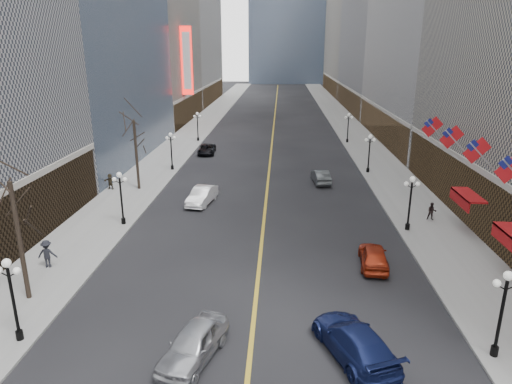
# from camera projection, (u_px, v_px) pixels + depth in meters

# --- Properties ---
(sidewalk_east) EXTENTS (6.00, 230.00, 0.15)m
(sidewalk_east) POSITION_uv_depth(u_px,v_px,m) (357.00, 138.00, 75.26)
(sidewalk_east) COLOR gray
(sidewalk_east) RESTS_ON ground
(sidewalk_west) EXTENTS (6.00, 230.00, 0.15)m
(sidewalk_west) POSITION_uv_depth(u_px,v_px,m) (189.00, 136.00, 76.70)
(sidewalk_west) COLOR gray
(sidewalk_west) RESTS_ON ground
(lane_line) EXTENTS (0.25, 200.00, 0.02)m
(lane_line) POSITION_uv_depth(u_px,v_px,m) (274.00, 127.00, 85.51)
(lane_line) COLOR gold
(lane_line) RESTS_ON ground
(bldg_east_c) EXTENTS (26.60, 40.60, 48.80)m
(bldg_east_c) POSITION_uv_depth(u_px,v_px,m) (411.00, 1.00, 101.38)
(bldg_east_c) COLOR #939396
(bldg_east_c) RESTS_ON ground
(streetlamp_east_0) EXTENTS (1.26, 0.44, 4.52)m
(streetlamp_east_0) POSITION_uv_depth(u_px,v_px,m) (503.00, 305.00, 21.23)
(streetlamp_east_0) COLOR black
(streetlamp_east_0) RESTS_ON sidewalk_east
(streetlamp_east_1) EXTENTS (1.26, 0.44, 4.52)m
(streetlamp_east_1) POSITION_uv_depth(u_px,v_px,m) (411.00, 198.00, 36.45)
(streetlamp_east_1) COLOR black
(streetlamp_east_1) RESTS_ON sidewalk_east
(streetlamp_east_2) EXTENTS (1.26, 0.44, 4.52)m
(streetlamp_east_2) POSITION_uv_depth(u_px,v_px,m) (369.00, 149.00, 53.58)
(streetlamp_east_2) COLOR black
(streetlamp_east_2) RESTS_ON sidewalk_east
(streetlamp_east_3) EXTENTS (1.26, 0.44, 4.52)m
(streetlamp_east_3) POSITION_uv_depth(u_px,v_px,m) (348.00, 125.00, 70.71)
(streetlamp_east_3) COLOR black
(streetlamp_east_3) RESTS_ON sidewalk_east
(streetlamp_west_0) EXTENTS (1.26, 0.44, 4.52)m
(streetlamp_west_0) POSITION_uv_depth(u_px,v_px,m) (12.00, 291.00, 22.44)
(streetlamp_west_0) COLOR black
(streetlamp_west_0) RESTS_ON sidewalk_west
(streetlamp_west_1) EXTENTS (1.26, 0.44, 4.52)m
(streetlamp_west_1) POSITION_uv_depth(u_px,v_px,m) (121.00, 193.00, 37.67)
(streetlamp_west_1) COLOR black
(streetlamp_west_1) RESTS_ON sidewalk_west
(streetlamp_west_2) EXTENTS (1.26, 0.44, 4.52)m
(streetlamp_west_2) POSITION_uv_depth(u_px,v_px,m) (171.00, 147.00, 54.79)
(streetlamp_west_2) COLOR black
(streetlamp_west_2) RESTS_ON sidewalk_west
(streetlamp_west_3) EXTENTS (1.26, 0.44, 4.52)m
(streetlamp_west_3) POSITION_uv_depth(u_px,v_px,m) (198.00, 123.00, 71.92)
(streetlamp_west_3) COLOR black
(streetlamp_west_3) RESTS_ON sidewalk_west
(flag_3) EXTENTS (2.87, 0.12, 2.87)m
(flag_3) POSITION_uv_depth(u_px,v_px,m) (479.00, 153.00, 32.09)
(flag_3) COLOR #B2B2B7
(flag_3) RESTS_ON ground
(flag_4) EXTENTS (2.87, 0.12, 2.87)m
(flag_4) POSITION_uv_depth(u_px,v_px,m) (454.00, 139.00, 36.84)
(flag_4) COLOR #B2B2B7
(flag_4) RESTS_ON ground
(flag_5) EXTENTS (2.87, 0.12, 2.87)m
(flag_5) POSITION_uv_depth(u_px,v_px,m) (434.00, 129.00, 41.60)
(flag_5) COLOR #B2B2B7
(flag_5) RESTS_ON ground
(awning_c) EXTENTS (1.40, 4.00, 0.93)m
(awning_c) POSITION_uv_depth(u_px,v_px,m) (466.00, 196.00, 36.18)
(awning_c) COLOR maroon
(awning_c) RESTS_ON ground
(theatre_marquee) EXTENTS (2.00, 0.55, 12.00)m
(theatre_marquee) POSITION_uv_depth(u_px,v_px,m) (187.00, 61.00, 82.69)
(theatre_marquee) COLOR red
(theatre_marquee) RESTS_ON ground
(tree_west_near) EXTENTS (3.60, 3.60, 7.92)m
(tree_west_near) POSITION_uv_depth(u_px,v_px,m) (13.00, 201.00, 25.32)
(tree_west_near) COLOR #2D231C
(tree_west_near) RESTS_ON sidewalk_west
(tree_west_far) EXTENTS (3.60, 3.60, 7.92)m
(tree_west_far) POSITION_uv_depth(u_px,v_px,m) (135.00, 131.00, 46.26)
(tree_west_far) COLOR #2D231C
(tree_west_far) RESTS_ON sidewalk_west
(car_nb_near) EXTENTS (3.36, 5.28, 1.67)m
(car_nb_near) POSITION_uv_depth(u_px,v_px,m) (193.00, 344.00, 21.81)
(car_nb_near) COLOR #A5A7AD
(car_nb_near) RESTS_ON ground
(car_nb_mid) EXTENTS (2.57, 5.13, 1.61)m
(car_nb_mid) POSITION_uv_depth(u_px,v_px,m) (202.00, 196.00, 43.67)
(car_nb_mid) COLOR white
(car_nb_mid) RESTS_ON ground
(car_nb_far) EXTENTS (2.49, 4.97, 1.35)m
(car_nb_far) POSITION_uv_depth(u_px,v_px,m) (207.00, 149.00, 64.08)
(car_nb_far) COLOR black
(car_nb_far) RESTS_ON ground
(car_sb_near) EXTENTS (4.32, 6.26, 1.68)m
(car_sb_near) POSITION_uv_depth(u_px,v_px,m) (354.00, 341.00, 21.99)
(car_sb_near) COLOR #151E4F
(car_sb_near) RESTS_ON ground
(car_sb_mid) EXTENTS (2.18, 4.62, 1.53)m
(car_sb_mid) POSITION_uv_depth(u_px,v_px,m) (374.00, 256.00, 31.13)
(car_sb_mid) COLOR #A02911
(car_sb_mid) RESTS_ON ground
(car_sb_far) EXTENTS (2.02, 4.62, 1.48)m
(car_sb_far) POSITION_uv_depth(u_px,v_px,m) (321.00, 176.00, 50.38)
(car_sb_far) COLOR #4A4F51
(car_sb_far) RESTS_ON ground
(ped_east_walk) EXTENTS (0.82, 0.54, 1.56)m
(ped_east_walk) POSITION_uv_depth(u_px,v_px,m) (432.00, 211.00, 39.12)
(ped_east_walk) COLOR black
(ped_east_walk) RESTS_ON sidewalk_east
(ped_west_walk) EXTENTS (1.30, 0.65, 1.93)m
(ped_west_walk) POSITION_uv_depth(u_px,v_px,m) (47.00, 254.00, 30.67)
(ped_west_walk) COLOR black
(ped_west_walk) RESTS_ON sidewalk_west
(ped_west_far) EXTENTS (1.61, 0.70, 1.67)m
(ped_west_far) POSITION_uv_depth(u_px,v_px,m) (110.00, 181.00, 47.63)
(ped_west_far) COLOR #2C2518
(ped_west_far) RESTS_ON sidewalk_west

